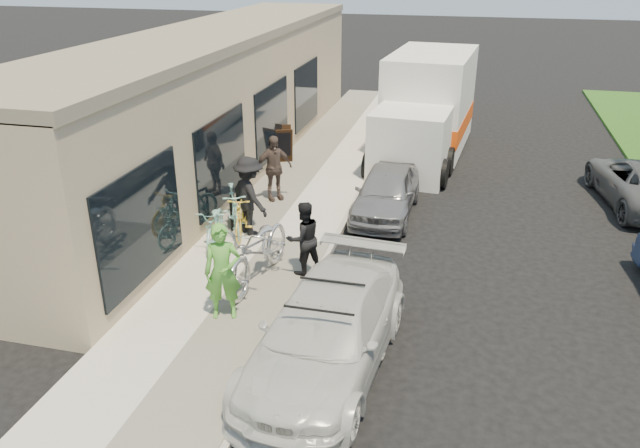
{
  "coord_description": "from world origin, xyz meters",
  "views": [
    {
      "loc": [
        2.41,
        -9.65,
        6.36
      ],
      "look_at": [
        -0.49,
        2.03,
        1.05
      ],
      "focal_mm": 35.0,
      "sensor_mm": 36.0,
      "label": 1
    }
  ],
  "objects_px": {
    "bystander_a": "(249,196)",
    "sedan_silver": "(386,192)",
    "bystander_b": "(273,168)",
    "cruiser_bike_c": "(242,214)",
    "moving_truck": "(426,111)",
    "tandem_bike": "(259,250)",
    "sandwich_board": "(282,144)",
    "cruiser_bike_a": "(234,211)",
    "sedan_white": "(327,332)",
    "woman_rider": "(223,272)",
    "bike_rack": "(232,206)",
    "man_standing": "(304,238)",
    "cruiser_bike_b": "(215,224)"
  },
  "relations": [
    {
      "from": "bike_rack",
      "to": "moving_truck",
      "type": "relative_size",
      "value": 0.13
    },
    {
      "from": "man_standing",
      "to": "bystander_a",
      "type": "distance_m",
      "value": 2.4
    },
    {
      "from": "cruiser_bike_c",
      "to": "sedan_silver",
      "type": "bearing_deg",
      "value": 26.95
    },
    {
      "from": "bike_rack",
      "to": "woman_rider",
      "type": "relative_size",
      "value": 0.47
    },
    {
      "from": "sedan_silver",
      "to": "cruiser_bike_c",
      "type": "relative_size",
      "value": 2.01
    },
    {
      "from": "sandwich_board",
      "to": "man_standing",
      "type": "relative_size",
      "value": 0.7
    },
    {
      "from": "cruiser_bike_c",
      "to": "bystander_b",
      "type": "distance_m",
      "value": 2.44
    },
    {
      "from": "sandwich_board",
      "to": "cruiser_bike_a",
      "type": "height_order",
      "value": "cruiser_bike_a"
    },
    {
      "from": "sandwich_board",
      "to": "moving_truck",
      "type": "distance_m",
      "value": 4.98
    },
    {
      "from": "sedan_silver",
      "to": "moving_truck",
      "type": "relative_size",
      "value": 0.54
    },
    {
      "from": "bike_rack",
      "to": "sandwich_board",
      "type": "height_order",
      "value": "sandwich_board"
    },
    {
      "from": "cruiser_bike_b",
      "to": "cruiser_bike_c",
      "type": "distance_m",
      "value": 0.72
    },
    {
      "from": "sandwich_board",
      "to": "cruiser_bike_c",
      "type": "distance_m",
      "value": 5.69
    },
    {
      "from": "bike_rack",
      "to": "sandwich_board",
      "type": "relative_size",
      "value": 0.78
    },
    {
      "from": "sedan_silver",
      "to": "cruiser_bike_a",
      "type": "height_order",
      "value": "cruiser_bike_a"
    },
    {
      "from": "sedan_white",
      "to": "cruiser_bike_a",
      "type": "xyz_separation_m",
      "value": [
        -3.31,
        4.4,
        0.02
      ]
    },
    {
      "from": "sandwich_board",
      "to": "woman_rider",
      "type": "xyz_separation_m",
      "value": [
        1.71,
        -9.06,
        0.35
      ]
    },
    {
      "from": "sandwich_board",
      "to": "cruiser_bike_a",
      "type": "relative_size",
      "value": 0.59
    },
    {
      "from": "sedan_silver",
      "to": "woman_rider",
      "type": "xyz_separation_m",
      "value": [
        -2.11,
        -5.87,
        0.44
      ]
    },
    {
      "from": "moving_truck",
      "to": "bystander_b",
      "type": "relative_size",
      "value": 3.86
    },
    {
      "from": "man_standing",
      "to": "cruiser_bike_a",
      "type": "height_order",
      "value": "man_standing"
    },
    {
      "from": "bike_rack",
      "to": "sedan_white",
      "type": "height_order",
      "value": "sedan_white"
    },
    {
      "from": "cruiser_bike_a",
      "to": "bystander_b",
      "type": "bearing_deg",
      "value": 56.25
    },
    {
      "from": "sedan_white",
      "to": "moving_truck",
      "type": "bearing_deg",
      "value": 92.49
    },
    {
      "from": "cruiser_bike_c",
      "to": "bystander_b",
      "type": "height_order",
      "value": "bystander_b"
    },
    {
      "from": "bike_rack",
      "to": "woman_rider",
      "type": "xyz_separation_m",
      "value": [
        1.36,
        -3.88,
        0.4
      ]
    },
    {
      "from": "tandem_bike",
      "to": "cruiser_bike_a",
      "type": "height_order",
      "value": "tandem_bike"
    },
    {
      "from": "moving_truck",
      "to": "bike_rack",
      "type": "bearing_deg",
      "value": -112.62
    },
    {
      "from": "bike_rack",
      "to": "moving_truck",
      "type": "distance_m",
      "value": 8.61
    },
    {
      "from": "bystander_a",
      "to": "sedan_silver",
      "type": "bearing_deg",
      "value": -104.5
    },
    {
      "from": "sedan_silver",
      "to": "man_standing",
      "type": "bearing_deg",
      "value": -105.35
    },
    {
      "from": "moving_truck",
      "to": "tandem_bike",
      "type": "bearing_deg",
      "value": -98.64
    },
    {
      "from": "tandem_bike",
      "to": "woman_rider",
      "type": "xyz_separation_m",
      "value": [
        -0.19,
        -1.42,
        0.23
      ]
    },
    {
      "from": "moving_truck",
      "to": "bystander_a",
      "type": "height_order",
      "value": "moving_truck"
    },
    {
      "from": "man_standing",
      "to": "cruiser_bike_c",
      "type": "bearing_deg",
      "value": -79.35
    },
    {
      "from": "sedan_white",
      "to": "man_standing",
      "type": "bearing_deg",
      "value": 116.77
    },
    {
      "from": "moving_truck",
      "to": "cruiser_bike_b",
      "type": "relative_size",
      "value": 3.83
    },
    {
      "from": "tandem_bike",
      "to": "cruiser_bike_c",
      "type": "xyz_separation_m",
      "value": [
        -1.12,
        2.0,
        -0.14
      ]
    },
    {
      "from": "cruiser_bike_a",
      "to": "sedan_silver",
      "type": "bearing_deg",
      "value": 7.92
    },
    {
      "from": "man_standing",
      "to": "cruiser_bike_c",
      "type": "height_order",
      "value": "man_standing"
    },
    {
      "from": "bystander_b",
      "to": "sandwich_board",
      "type": "bearing_deg",
      "value": 64.78
    },
    {
      "from": "sedan_silver",
      "to": "cruiser_bike_c",
      "type": "xyz_separation_m",
      "value": [
        -3.04,
        -2.45,
        0.07
      ]
    },
    {
      "from": "sandwich_board",
      "to": "sedan_white",
      "type": "distance_m",
      "value": 10.65
    },
    {
      "from": "bike_rack",
      "to": "cruiser_bike_c",
      "type": "bearing_deg",
      "value": -47.13
    },
    {
      "from": "sedan_silver",
      "to": "bystander_b",
      "type": "relative_size",
      "value": 2.07
    },
    {
      "from": "bystander_a",
      "to": "bystander_b",
      "type": "xyz_separation_m",
      "value": [
        -0.13,
        2.23,
        -0.06
      ]
    },
    {
      "from": "moving_truck",
      "to": "cruiser_bike_c",
      "type": "height_order",
      "value": "moving_truck"
    },
    {
      "from": "cruiser_bike_a",
      "to": "cruiser_bike_c",
      "type": "distance_m",
      "value": 0.27
    },
    {
      "from": "sandwich_board",
      "to": "bystander_a",
      "type": "relative_size",
      "value": 0.59
    },
    {
      "from": "bike_rack",
      "to": "sedan_silver",
      "type": "xyz_separation_m",
      "value": [
        3.47,
        1.99,
        -0.04
      ]
    }
  ]
}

